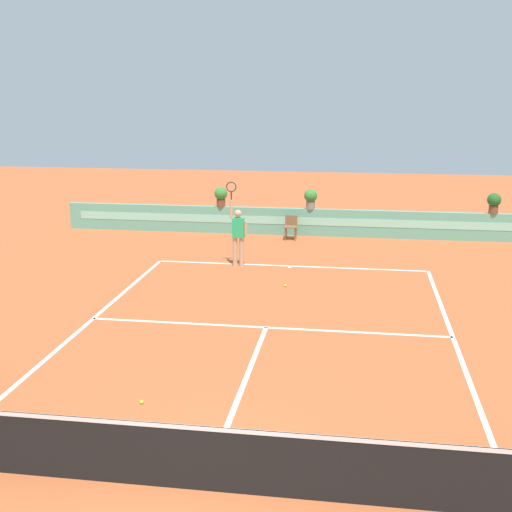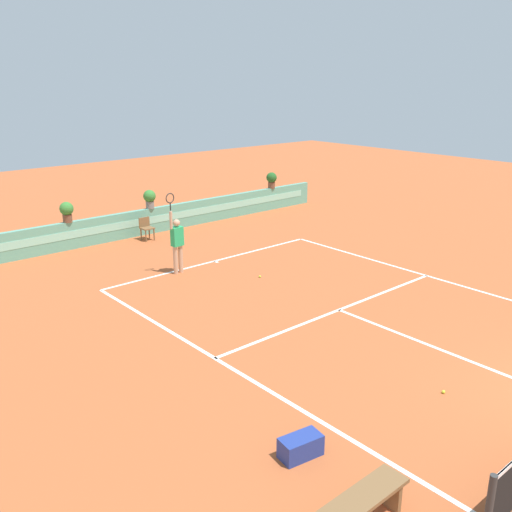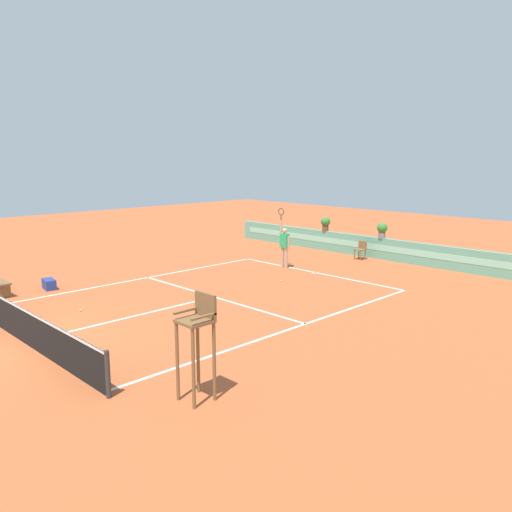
{
  "view_description": "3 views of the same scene",
  "coord_description": "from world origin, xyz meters",
  "px_view_note": "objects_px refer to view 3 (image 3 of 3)",
  "views": [
    {
      "loc": [
        1.91,
        -7.77,
        5.25
      ],
      "look_at": [
        -0.63,
        9.03,
        1.0
      ],
      "focal_mm": 46.9,
      "sensor_mm": 36.0,
      "label": 1
    },
    {
      "loc": [
        -10.68,
        -2.54,
        5.88
      ],
      "look_at": [
        -0.63,
        9.03,
        1.0
      ],
      "focal_mm": 39.44,
      "sensor_mm": 36.0,
      "label": 2
    },
    {
      "loc": [
        13.4,
        -4.68,
        4.74
      ],
      "look_at": [
        -0.63,
        9.03,
        1.0
      ],
      "focal_mm": 36.59,
      "sensor_mm": 36.0,
      "label": 3
    }
  ],
  "objects_px": {
    "umpire_chair": "(198,334)",
    "potted_plant_centre": "(382,229)",
    "gear_bag": "(49,284)",
    "potted_plant_left": "(326,223)",
    "tennis_ball_near_baseline": "(80,310)",
    "tennis_player": "(284,244)",
    "tennis_ball_mid_court": "(281,281)",
    "ball_kid_chair": "(361,249)"
  },
  "relations": [
    {
      "from": "tennis_ball_mid_court",
      "to": "potted_plant_left",
      "type": "bearing_deg",
      "value": 115.1
    },
    {
      "from": "gear_bag",
      "to": "potted_plant_centre",
      "type": "height_order",
      "value": "potted_plant_centre"
    },
    {
      "from": "tennis_ball_mid_court",
      "to": "potted_plant_left",
      "type": "relative_size",
      "value": 0.09
    },
    {
      "from": "ball_kid_chair",
      "to": "potted_plant_centre",
      "type": "relative_size",
      "value": 1.17
    },
    {
      "from": "umpire_chair",
      "to": "gear_bag",
      "type": "xyz_separation_m",
      "value": [
        -10.77,
        1.56,
        -1.16
      ]
    },
    {
      "from": "ball_kid_chair",
      "to": "tennis_player",
      "type": "distance_m",
      "value": 4.21
    },
    {
      "from": "tennis_player",
      "to": "tennis_ball_near_baseline",
      "type": "bearing_deg",
      "value": -90.17
    },
    {
      "from": "tennis_player",
      "to": "tennis_ball_near_baseline",
      "type": "xyz_separation_m",
      "value": [
        -0.03,
        -9.34,
        -1.02
      ]
    },
    {
      "from": "potted_plant_left",
      "to": "gear_bag",
      "type": "bearing_deg",
      "value": -98.4
    },
    {
      "from": "umpire_chair",
      "to": "potted_plant_left",
      "type": "relative_size",
      "value": 2.96
    },
    {
      "from": "umpire_chair",
      "to": "tennis_ball_mid_court",
      "type": "height_order",
      "value": "umpire_chair"
    },
    {
      "from": "ball_kid_chair",
      "to": "gear_bag",
      "type": "bearing_deg",
      "value": -110.12
    },
    {
      "from": "gear_bag",
      "to": "potted_plant_left",
      "type": "bearing_deg",
      "value": 81.6
    },
    {
      "from": "potted_plant_centre",
      "to": "potted_plant_left",
      "type": "xyz_separation_m",
      "value": [
        -3.34,
        0.0,
        0.0
      ]
    },
    {
      "from": "gear_bag",
      "to": "tennis_ball_near_baseline",
      "type": "bearing_deg",
      "value": -8.08
    },
    {
      "from": "umpire_chair",
      "to": "ball_kid_chair",
      "type": "distance_m",
      "value": 15.64
    },
    {
      "from": "gear_bag",
      "to": "potted_plant_left",
      "type": "height_order",
      "value": "potted_plant_left"
    },
    {
      "from": "ball_kid_chair",
      "to": "potted_plant_centre",
      "type": "xyz_separation_m",
      "value": [
        0.64,
        0.73,
        0.93
      ]
    },
    {
      "from": "umpire_chair",
      "to": "ball_kid_chair",
      "type": "bearing_deg",
      "value": 112.85
    },
    {
      "from": "tennis_ball_mid_court",
      "to": "potted_plant_centre",
      "type": "xyz_separation_m",
      "value": [
        0.19,
        6.72,
        1.38
      ]
    },
    {
      "from": "umpire_chair",
      "to": "tennis_ball_near_baseline",
      "type": "xyz_separation_m",
      "value": [
        -7.31,
        1.07,
        -1.31
      ]
    },
    {
      "from": "tennis_ball_mid_court",
      "to": "potted_plant_centre",
      "type": "relative_size",
      "value": 0.09
    },
    {
      "from": "tennis_player",
      "to": "potted_plant_left",
      "type": "xyz_separation_m",
      "value": [
        -1.48,
        4.72,
        0.36
      ]
    },
    {
      "from": "gear_bag",
      "to": "potted_plant_centre",
      "type": "relative_size",
      "value": 0.97
    },
    {
      "from": "ball_kid_chair",
      "to": "tennis_ball_near_baseline",
      "type": "bearing_deg",
      "value": -95.32
    },
    {
      "from": "umpire_chair",
      "to": "potted_plant_centre",
      "type": "distance_m",
      "value": 16.07
    },
    {
      "from": "umpire_chair",
      "to": "tennis_player",
      "type": "relative_size",
      "value": 0.83
    },
    {
      "from": "tennis_ball_near_baseline",
      "to": "potted_plant_centre",
      "type": "distance_m",
      "value": 14.25
    },
    {
      "from": "potted_plant_centre",
      "to": "potted_plant_left",
      "type": "height_order",
      "value": "same"
    },
    {
      "from": "gear_bag",
      "to": "ball_kid_chair",
      "type": "bearing_deg",
      "value": 69.88
    },
    {
      "from": "ball_kid_chair",
      "to": "tennis_ball_near_baseline",
      "type": "distance_m",
      "value": 13.39
    },
    {
      "from": "tennis_ball_near_baseline",
      "to": "tennis_ball_mid_court",
      "type": "xyz_separation_m",
      "value": [
        1.69,
        7.34,
        0.0
      ]
    },
    {
      "from": "umpire_chair",
      "to": "tennis_ball_mid_court",
      "type": "bearing_deg",
      "value": 123.75
    },
    {
      "from": "umpire_chair",
      "to": "gear_bag",
      "type": "height_order",
      "value": "umpire_chair"
    },
    {
      "from": "tennis_ball_near_baseline",
      "to": "umpire_chair",
      "type": "bearing_deg",
      "value": -8.3
    },
    {
      "from": "umpire_chair",
      "to": "potted_plant_centre",
      "type": "bearing_deg",
      "value": 109.73
    },
    {
      "from": "gear_bag",
      "to": "tennis_ball_near_baseline",
      "type": "distance_m",
      "value": 3.5
    },
    {
      "from": "tennis_ball_mid_court",
      "to": "potted_plant_centre",
      "type": "distance_m",
      "value": 6.86
    },
    {
      "from": "umpire_chair",
      "to": "ball_kid_chair",
      "type": "xyz_separation_m",
      "value": [
        -6.07,
        14.39,
        -0.86
      ]
    },
    {
      "from": "ball_kid_chair",
      "to": "potted_plant_left",
      "type": "xyz_separation_m",
      "value": [
        -2.7,
        0.73,
        0.93
      ]
    },
    {
      "from": "gear_bag",
      "to": "potted_plant_left",
      "type": "distance_m",
      "value": 13.77
    },
    {
      "from": "gear_bag",
      "to": "tennis_player",
      "type": "relative_size",
      "value": 0.27
    }
  ]
}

